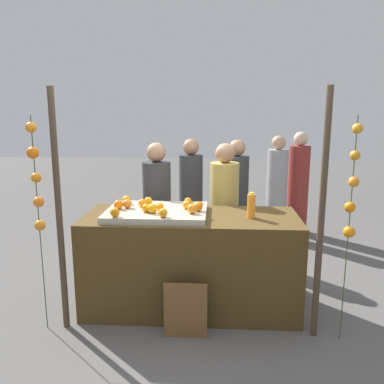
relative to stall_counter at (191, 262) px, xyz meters
The scene contains 29 objects.
ground_plane 0.47m from the stall_counter, ahead, with size 24.00×24.00×0.00m, color #565451.
stall_counter is the anchor object (origin of this frame).
orange_tray 0.60m from the stall_counter, behind, with size 0.95×0.71×0.06m, color #B2AD99.
orange_0 0.60m from the stall_counter, 82.53° to the right, with size 0.09×0.09×0.09m, color orange.
orange_1 0.74m from the stall_counter, 160.97° to the left, with size 0.08×0.08×0.08m, color orange.
orange_2 0.90m from the stall_counter, 164.28° to the left, with size 0.09×0.09×0.09m, color orange.
orange_3 0.72m from the stall_counter, 163.41° to the right, with size 0.08×0.08×0.08m, color orange.
orange_4 0.60m from the stall_counter, 103.72° to the left, with size 0.08×0.08×0.08m, color orange.
orange_5 0.75m from the stall_counter, behind, with size 0.08×0.08×0.08m, color orange.
orange_6 0.68m from the stall_counter, 128.07° to the right, with size 0.08×0.08×0.08m, color orange.
orange_7 0.90m from the stall_counter, behind, with size 0.09×0.09×0.09m, color orange.
orange_8 0.93m from the stall_counter, 154.67° to the right, with size 0.09×0.09×0.09m, color orange.
orange_9 0.69m from the stall_counter, 154.88° to the right, with size 0.09×0.09×0.09m, color orange.
orange_10 0.85m from the stall_counter, behind, with size 0.09×0.09×0.09m, color orange.
orange_11 0.57m from the stall_counter, 155.83° to the left, with size 0.08×0.08×0.08m, color orange.
orange_12 0.64m from the stall_counter, behind, with size 0.07×0.07×0.07m, color orange.
orange_13 0.58m from the stall_counter, 35.83° to the right, with size 0.09×0.09×0.09m, color orange.
juice_bottle 0.82m from the stall_counter, ahead, with size 0.08×0.08×0.24m.
chalkboard_sign 0.61m from the stall_counter, 91.20° to the right, with size 0.37×0.03×0.51m.
vendor_left 0.84m from the stall_counter, 122.57° to the left, with size 0.32×0.32×1.58m.
vendor_right 0.77m from the stall_counter, 63.01° to the left, with size 0.32×0.32×1.58m.
crowd_person_0 1.55m from the stall_counter, 93.73° to the left, with size 0.31×0.31×1.56m.
crowd_person_1 1.51m from the stall_counter, 70.46° to the left, with size 0.31×0.31×1.56m.
crowd_person_2 2.99m from the stall_counter, 59.26° to the left, with size 0.32×0.32×1.60m.
crowd_person_3 2.62m from the stall_counter, 63.64° to the left, with size 0.31×0.31×1.55m.
canopy_post_left 1.34m from the stall_counter, 157.60° to the right, with size 0.06×0.06×2.13m, color #473828.
canopy_post_right 1.34m from the stall_counter, 22.40° to the right, with size 0.06×0.06×2.13m, color #473828.
garland_strand_left 1.64m from the stall_counter, 159.30° to the right, with size 0.11×0.10×1.90m.
garland_strand_right 1.65m from the stall_counter, 21.10° to the right, with size 0.10×0.10×1.90m.
Camera 1 is at (0.24, -3.73, 1.96)m, focal length 37.65 mm.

